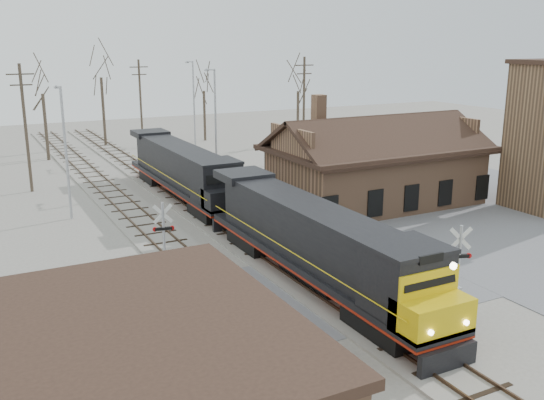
{
  "coord_description": "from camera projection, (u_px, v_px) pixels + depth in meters",
  "views": [
    {
      "loc": [
        -14.51,
        -22.56,
        11.48
      ],
      "look_at": [
        1.97,
        9.0,
        2.13
      ],
      "focal_mm": 40.0,
      "sensor_mm": 36.0,
      "label": 1
    }
  ],
  "objects": [
    {
      "name": "parking_lot",
      "position": [
        520.0,
        219.0,
        40.24
      ],
      "size": [
        22.0,
        26.0,
        0.03
      ],
      "primitive_type": "cube",
      "color": "slate",
      "rests_on": "ground"
    },
    {
      "name": "crossbuck_far",
      "position": [
        164.0,
        242.0,
        30.19
      ],
      "size": [
        1.08,
        0.3,
        3.81
      ],
      "rotation": [
        0.0,
        0.0,
        2.96
      ],
      "color": "#A5A8AD",
      "rests_on": "ground"
    },
    {
      "name": "road",
      "position": [
        323.0,
        290.0,
        28.75
      ],
      "size": [
        60.0,
        9.0,
        0.03
      ],
      "primitive_type": "cube",
      "color": "slate",
      "rests_on": "ground"
    },
    {
      "name": "tree_e",
      "position": [
        298.0,
        82.0,
        68.22
      ],
      "size": [
        4.01,
        4.01,
        9.83
      ],
      "color": "#382D23",
      "rests_on": "ground"
    },
    {
      "name": "locomotive_lead",
      "position": [
        319.0,
        245.0,
        28.55
      ],
      "size": [
        2.77,
        18.57,
        4.12
      ],
      "color": "black",
      "rests_on": "ground"
    },
    {
      "name": "track_siding",
      "position": [
        142.0,
        221.0,
        39.58
      ],
      "size": [
        3.4,
        90.0,
        0.24
      ],
      "color": "gray",
      "rests_on": "ground"
    },
    {
      "name": "locomotive_trailing",
      "position": [
        184.0,
        172.0,
        44.71
      ],
      "size": [
        2.77,
        18.57,
        3.9
      ],
      "color": "black",
      "rests_on": "ground"
    },
    {
      "name": "tree_d",
      "position": [
        204.0,
        83.0,
        70.7
      ],
      "size": [
        3.9,
        3.9,
        9.56
      ],
      "color": "#382D23",
      "rests_on": "ground"
    },
    {
      "name": "streetlight_a",
      "position": [
        65.0,
        146.0,
        39.34
      ],
      "size": [
        0.25,
        2.04,
        8.74
      ],
      "color": "#A5A8AD",
      "rests_on": "ground"
    },
    {
      "name": "utility_pole_b",
      "position": [
        141.0,
        102.0,
        66.26
      ],
      "size": [
        2.0,
        0.24,
        9.59
      ],
      "color": "#382D23",
      "rests_on": "ground"
    },
    {
      "name": "crossbuck_near",
      "position": [
        458.0,
        272.0,
        26.1
      ],
      "size": [
        1.09,
        0.44,
        3.95
      ],
      "rotation": [
        0.0,
        0.0,
        -0.33
      ],
      "color": "#A5A8AD",
      "rests_on": "ground"
    },
    {
      "name": "tree_b",
      "position": [
        42.0,
        83.0,
        58.56
      ],
      "size": [
        4.36,
        4.36,
        10.69
      ],
      "color": "#382D23",
      "rests_on": "ground"
    },
    {
      "name": "utility_pole_a",
      "position": [
        25.0,
        126.0,
        46.47
      ],
      "size": [
        2.0,
        0.24,
        9.89
      ],
      "color": "#382D23",
      "rests_on": "ground"
    },
    {
      "name": "streetlight_b",
      "position": [
        215.0,
        120.0,
        49.9
      ],
      "size": [
        0.25,
        2.04,
        9.34
      ],
      "color": "#A5A8AD",
      "rests_on": "ground"
    },
    {
      "name": "streetlight_c",
      "position": [
        194.0,
        104.0,
        61.77
      ],
      "size": [
        0.25,
        2.04,
        9.57
      ],
      "color": "#A5A8AD",
      "rests_on": "ground"
    },
    {
      "name": "tree_c",
      "position": [
        100.0,
        66.0,
        66.43
      ],
      "size": [
        5.08,
        5.08,
        12.45
      ],
      "color": "#382D23",
      "rests_on": "ground"
    },
    {
      "name": "depot",
      "position": [
        375.0,
        171.0,
        43.8
      ],
      "size": [
        15.2,
        9.31,
        7.9
      ],
      "color": "#976B4E",
      "rests_on": "ground"
    },
    {
      "name": "utility_pole_c",
      "position": [
        304.0,
        107.0,
        58.94
      ],
      "size": [
        2.0,
        0.24,
        10.06
      ],
      "color": "#382D23",
      "rests_on": "ground"
    },
    {
      "name": "track_main",
      "position": [
        206.0,
        213.0,
        41.6
      ],
      "size": [
        3.4,
        90.0,
        0.24
      ],
      "color": "gray",
      "rests_on": "ground"
    },
    {
      "name": "ground",
      "position": [
        323.0,
        291.0,
        28.75
      ],
      "size": [
        140.0,
        140.0,
        0.0
      ],
      "primitive_type": "plane",
      "color": "gray",
      "rests_on": "ground"
    }
  ]
}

